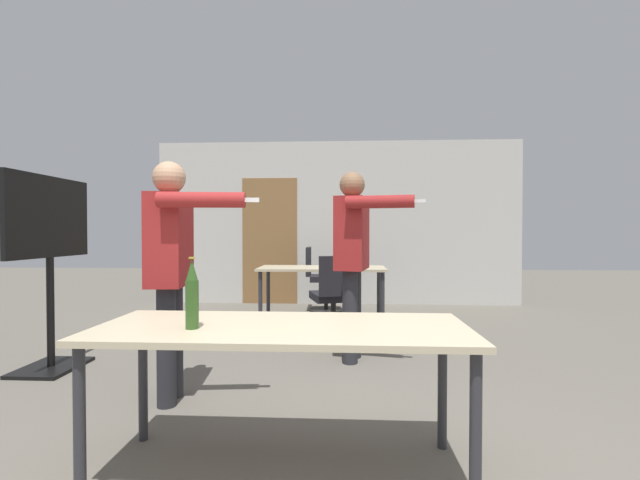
{
  "coord_description": "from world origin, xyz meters",
  "views": [
    {
      "loc": [
        0.09,
        -1.5,
        1.17
      ],
      "look_at": [
        -0.11,
        2.25,
        1.1
      ],
      "focal_mm": 24.0,
      "sensor_mm": 36.0,
      "label": 1
    }
  ],
  "objects_px": {
    "tv_screen": "(50,251)",
    "person_right_polo": "(172,257)",
    "person_left_plaid": "(354,247)",
    "beer_bottle": "(192,295)",
    "office_chair_side_rolled": "(335,300)",
    "office_chair_mid_tucked": "(321,281)"
  },
  "relations": [
    {
      "from": "tv_screen",
      "to": "person_right_polo",
      "type": "height_order",
      "value": "person_right_polo"
    },
    {
      "from": "person_left_plaid",
      "to": "beer_bottle",
      "type": "relative_size",
      "value": 5.14
    },
    {
      "from": "tv_screen",
      "to": "person_right_polo",
      "type": "distance_m",
      "value": 1.44
    },
    {
      "from": "person_right_polo",
      "to": "office_chair_side_rolled",
      "type": "relative_size",
      "value": 1.8
    },
    {
      "from": "person_left_plaid",
      "to": "person_right_polo",
      "type": "xyz_separation_m",
      "value": [
        -1.28,
        -1.01,
        -0.03
      ]
    },
    {
      "from": "office_chair_mid_tucked",
      "to": "beer_bottle",
      "type": "xyz_separation_m",
      "value": [
        -0.38,
        -4.36,
        0.43
      ]
    },
    {
      "from": "tv_screen",
      "to": "person_left_plaid",
      "type": "relative_size",
      "value": 0.96
    },
    {
      "from": "tv_screen",
      "to": "office_chair_mid_tucked",
      "type": "height_order",
      "value": "tv_screen"
    },
    {
      "from": "beer_bottle",
      "to": "office_chair_side_rolled",
      "type": "bearing_deg",
      "value": 77.07
    },
    {
      "from": "person_right_polo",
      "to": "office_chair_side_rolled",
      "type": "distance_m",
      "value": 2.15
    },
    {
      "from": "office_chair_side_rolled",
      "to": "beer_bottle",
      "type": "distance_m",
      "value": 2.8
    },
    {
      "from": "person_right_polo",
      "to": "office_chair_mid_tucked",
      "type": "relative_size",
      "value": 1.75
    },
    {
      "from": "tv_screen",
      "to": "person_left_plaid",
      "type": "bearing_deg",
      "value": -81.24
    },
    {
      "from": "person_left_plaid",
      "to": "beer_bottle",
      "type": "height_order",
      "value": "person_left_plaid"
    },
    {
      "from": "tv_screen",
      "to": "beer_bottle",
      "type": "height_order",
      "value": "tv_screen"
    },
    {
      "from": "office_chair_side_rolled",
      "to": "person_left_plaid",
      "type": "bearing_deg",
      "value": -92.38
    },
    {
      "from": "person_left_plaid",
      "to": "beer_bottle",
      "type": "xyz_separation_m",
      "value": [
        -0.8,
        -1.95,
        -0.15
      ]
    },
    {
      "from": "person_right_polo",
      "to": "office_chair_mid_tucked",
      "type": "xyz_separation_m",
      "value": [
        0.85,
        3.42,
        -0.55
      ]
    },
    {
      "from": "tv_screen",
      "to": "office_chair_side_rolled",
      "type": "bearing_deg",
      "value": -64.51
    },
    {
      "from": "tv_screen",
      "to": "beer_bottle",
      "type": "distance_m",
      "value": 2.37
    },
    {
      "from": "person_left_plaid",
      "to": "office_chair_side_rolled",
      "type": "relative_size",
      "value": 1.86
    },
    {
      "from": "beer_bottle",
      "to": "office_chair_mid_tucked",
      "type": "bearing_deg",
      "value": 85.05
    }
  ]
}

